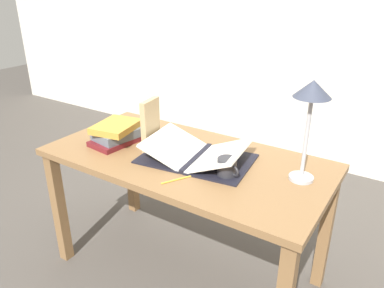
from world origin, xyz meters
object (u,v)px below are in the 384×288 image
Objects in this scene: open_book at (196,154)px; book_stack_tall at (117,133)px; book_standing_upright at (151,125)px; coffee_mug at (227,167)px; reading_lamp at (311,100)px; pencil at (179,179)px.

book_stack_tall is at bearing 179.53° from open_book.
book_standing_upright is (0.21, 0.04, 0.08)m from book_stack_tall.
coffee_mug is (0.70, -0.01, -0.01)m from book_stack_tall.
open_book is 0.23m from coffee_mug.
reading_lamp is (0.79, 0.11, 0.24)m from book_standing_upright.
pencil is at bearing -86.02° from open_book.
book_standing_upright reaches higher than book_stack_tall.
coffee_mug is 0.76× the size of pencil.
book_standing_upright is 2.32× the size of coffee_mug.
book_standing_upright is at bearing 10.21° from book_stack_tall.
book_stack_tall is at bearing -171.53° from reading_lamp.
book_standing_upright reaches higher than open_book.
coffee_mug is at bearing 42.52° from pencil.
open_book is at bearing -170.27° from reading_lamp.
reading_lamp is at bearing 2.13° from open_book.
book_stack_tall is 2.58× the size of coffee_mug.
book_stack_tall is 0.70m from coffee_mug.
reading_lamp reaches higher than open_book.
coffee_mug is 0.23m from pencil.
pencil is at bearing -137.48° from coffee_mug.
open_book is at bearing -3.20° from book_standing_upright.
pencil is (-0.47, -0.31, -0.37)m from reading_lamp.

